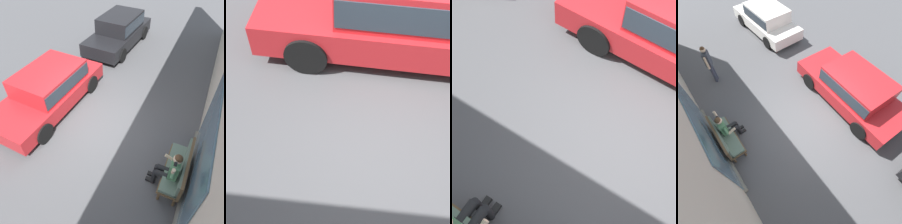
{
  "view_description": "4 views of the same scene",
  "coord_description": "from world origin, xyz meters",
  "views": [
    {
      "loc": [
        4.37,
        2.6,
        5.45
      ],
      "look_at": [
        0.35,
        0.73,
        1.16
      ],
      "focal_mm": 35.0,
      "sensor_mm": 36.0,
      "label": 1
    },
    {
      "loc": [
        0.41,
        2.6,
        4.09
      ],
      "look_at": [
        0.67,
        0.32,
        0.92
      ],
      "focal_mm": 55.0,
      "sensor_mm": 36.0,
      "label": 2
    },
    {
      "loc": [
        -0.36,
        2.6,
        5.25
      ],
      "look_at": [
        0.88,
        0.64,
        0.77
      ],
      "focal_mm": 55.0,
      "sensor_mm": 36.0,
      "label": 3
    },
    {
      "loc": [
        -2.3,
        2.6,
        5.83
      ],
      "look_at": [
        0.14,
        0.8,
        1.16
      ],
      "focal_mm": 28.0,
      "sensor_mm": 36.0,
      "label": 4
    }
  ],
  "objects": [
    {
      "name": "person_on_phone",
      "position": [
        1.17,
        2.67,
        0.7
      ],
      "size": [
        0.73,
        0.74,
        1.33
      ],
      "color": "black",
      "rests_on": "ground_plane"
    },
    {
      "name": "ground_plane",
      "position": [
        0.0,
        0.0,
        0.0
      ],
      "size": [
        60.0,
        60.0,
        0.0
      ],
      "primitive_type": "plane",
      "color": "#4C4C4F"
    }
  ]
}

